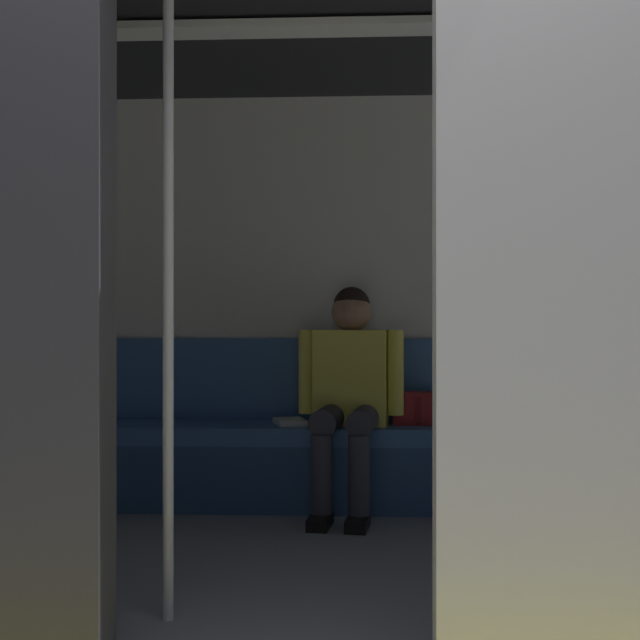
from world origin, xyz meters
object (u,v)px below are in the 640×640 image
at_px(train_car, 287,185).
at_px(handbag, 417,408).
at_px(book, 290,422).
at_px(person_seated, 349,384).
at_px(bench_seat, 314,445).
at_px(grab_pole_door, 168,283).

height_order(train_car, handbag, train_car).
bearing_deg(book, handbag, 166.07).
xyz_separation_m(person_seated, book, (0.32, -0.10, -0.21)).
distance_m(person_seated, book, 0.39).
bearing_deg(handbag, book, 2.88).
distance_m(bench_seat, book, 0.18).
relative_size(bench_seat, person_seated, 2.46).
relative_size(book, grab_pole_door, 0.10).
bearing_deg(grab_pole_door, bench_seat, -103.13).
distance_m(train_car, book, 1.49).
height_order(train_car, person_seated, train_car).
bearing_deg(handbag, person_seated, 19.79).
relative_size(bench_seat, handbag, 11.03).
height_order(train_car, grab_pole_door, train_car).
relative_size(train_car, person_seated, 5.48).
distance_m(bench_seat, person_seated, 0.38).
relative_size(bench_seat, grab_pole_door, 1.29).
distance_m(train_car, bench_seat, 1.55).
relative_size(handbag, grab_pole_door, 0.12).
height_order(bench_seat, book, book).
bearing_deg(book, train_car, 77.35).
relative_size(train_car, book, 29.09).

